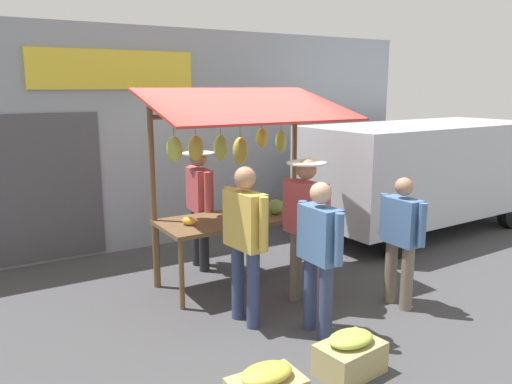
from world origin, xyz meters
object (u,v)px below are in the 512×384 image
object	(u,v)px
vendor_with_sunhat	(200,199)
shopper_with_shopping_bag	(305,219)
parked_van	(417,168)
produce_crate_near	(350,355)
shopper_in_grey_tee	(245,234)
market_stall	(241,163)
shopper_with_ponytail	(401,234)
shopper_in_striped_shirt	(319,249)

from	to	relation	value
vendor_with_sunhat	shopper_with_shopping_bag	bearing A→B (deg)	21.50
parked_van	produce_crate_near	xyz separation A→B (m)	(4.04, 2.95, -0.94)
parked_van	produce_crate_near	size ratio (longest dim) A/B	7.16
shopper_in_grey_tee	shopper_with_shopping_bag	xyz separation A→B (m)	(-0.83, -0.07, 0.03)
market_stall	shopper_with_ponytail	size ratio (longest dim) A/B	1.64
shopper_in_grey_tee	shopper_with_shopping_bag	size ratio (longest dim) A/B	0.99
market_stall	shopper_in_grey_tee	xyz separation A→B (m)	(0.58, 1.10, -0.56)
shopper_with_ponytail	shopper_in_striped_shirt	xyz separation A→B (m)	(1.23, 0.07, 0.06)
shopper_in_striped_shirt	produce_crate_near	distance (m)	1.07
shopper_with_ponytail	produce_crate_near	world-z (taller)	shopper_with_ponytail
shopper_in_striped_shirt	market_stall	bearing A→B (deg)	-1.56
shopper_in_grey_tee	parked_van	bearing A→B (deg)	-75.78
produce_crate_near	shopper_with_shopping_bag	bearing A→B (deg)	-110.65
shopper_in_striped_shirt	produce_crate_near	world-z (taller)	shopper_in_striped_shirt
shopper_with_shopping_bag	shopper_in_striped_shirt	world-z (taller)	shopper_with_shopping_bag
vendor_with_sunhat	shopper_with_ponytail	world-z (taller)	vendor_with_sunhat
vendor_with_sunhat	shopper_with_shopping_bag	size ratio (longest dim) A/B	0.97
market_stall	shopper_with_shopping_bag	distance (m)	1.19
shopper_with_shopping_bag	shopper_in_striped_shirt	bearing A→B (deg)	145.32
produce_crate_near	shopper_with_ponytail	bearing A→B (deg)	-150.41
shopper_with_shopping_bag	produce_crate_near	size ratio (longest dim) A/B	2.76
shopper_in_grey_tee	produce_crate_near	world-z (taller)	shopper_in_grey_tee
market_stall	shopper_in_striped_shirt	distance (m)	1.83
parked_van	shopper_in_striped_shirt	bearing A→B (deg)	27.53
shopper_in_striped_shirt	shopper_with_shopping_bag	bearing A→B (deg)	-24.89
parked_van	produce_crate_near	world-z (taller)	parked_van
parked_van	produce_crate_near	bearing A→B (deg)	33.75
shopper_with_ponytail	produce_crate_near	distance (m)	1.80
shopper_with_shopping_bag	shopper_in_striped_shirt	distance (m)	0.76
shopper_with_shopping_bag	produce_crate_near	distance (m)	1.74
market_stall	vendor_with_sunhat	bearing A→B (deg)	-69.05
vendor_with_sunhat	shopper_in_grey_tee	size ratio (longest dim) A/B	0.98
vendor_with_sunhat	shopper_with_ponytail	size ratio (longest dim) A/B	1.10
shopper_with_shopping_bag	parked_van	size ratio (longest dim) A/B	0.39
shopper_with_shopping_bag	produce_crate_near	xyz separation A→B (m)	(0.54, 1.43, -0.85)
shopper_in_grey_tee	shopper_with_shopping_bag	world-z (taller)	shopper_with_shopping_bag
vendor_with_sunhat	produce_crate_near	world-z (taller)	vendor_with_sunhat
market_stall	shopper_in_striped_shirt	size ratio (longest dim) A/B	1.56
shopper_with_ponytail	market_stall	bearing A→B (deg)	35.03
market_stall	shopper_in_striped_shirt	bearing A→B (deg)	87.80
shopper_in_striped_shirt	shopper_in_grey_tee	bearing A→B (deg)	40.85
shopper_with_ponytail	parked_van	distance (m)	3.37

